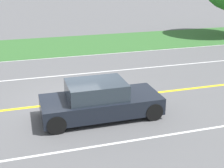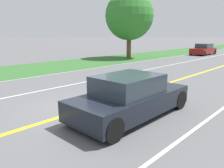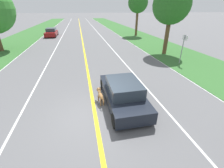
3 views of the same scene
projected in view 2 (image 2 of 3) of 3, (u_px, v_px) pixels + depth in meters
The scene contains 9 objects.
ground_plane at pixel (84, 110), 7.63m from camera, with size 400.00×400.00×0.00m, color #5B5B5E.
centre_divider_line at pixel (84, 109), 7.63m from camera, with size 0.18×160.00×0.01m, color yellow.
lane_edge_line_left at pixel (5, 81), 12.33m from camera, with size 0.14×160.00×0.01m, color white.
lane_dash_same_dir at pixel (176, 143), 5.28m from camera, with size 0.10×160.00×0.01m, color white.
lane_dash_oncoming at pixel (35, 92), 9.98m from camera, with size 0.10×160.00×0.01m, color white.
ego_car at pixel (130, 97), 6.91m from camera, with size 1.82×4.26×1.35m.
dog at pixel (112, 93), 7.96m from camera, with size 0.32×1.17×0.76m.
oncoming_car at pixel (203, 50), 28.25m from camera, with size 1.86×4.46×1.42m.
roadside_tree_left_near at pixel (129, 16), 23.23m from camera, with size 5.14×5.14×7.09m.
Camera 2 is at (5.70, -4.58, 2.56)m, focal length 35.00 mm.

